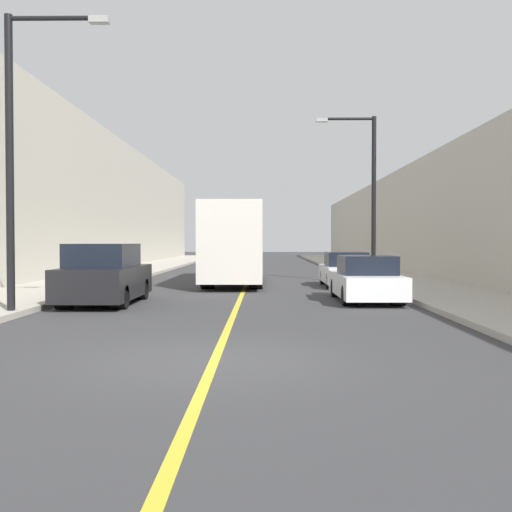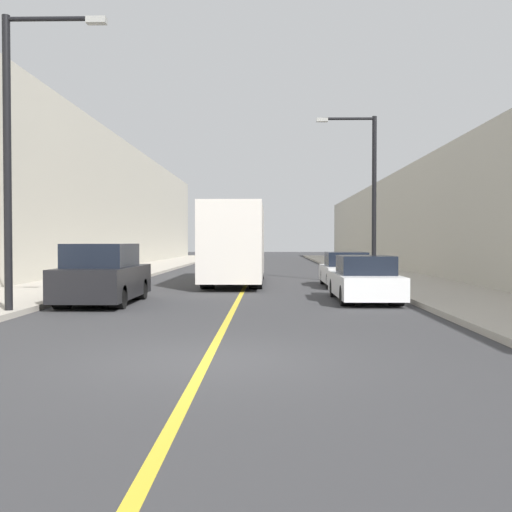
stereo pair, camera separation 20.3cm
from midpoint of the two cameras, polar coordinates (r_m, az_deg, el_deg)
name	(u,v)px [view 1 (the left image)]	position (r m, az deg, el deg)	size (l,w,h in m)	color
ground_plane	(214,361)	(9.77, -4.58, -9.91)	(200.00, 200.00, 0.00)	#38383A
sidewalk_left	(142,269)	(40.42, -10.94, -1.23)	(3.90, 72.00, 0.16)	#B2AA9E
sidewalk_right	(362,269)	(40.09, 9.96, -1.25)	(3.90, 72.00, 0.16)	#B2AA9E
building_row_left	(82,202)	(41.44, -16.34, 5.00)	(4.00, 72.00, 9.12)	#B7B2A3
building_row_right	(423,222)	(40.89, 15.46, 3.18)	(4.00, 72.00, 6.45)	#B7B2A3
road_center_line	(252,270)	(39.59, -0.53, -1.37)	(0.16, 72.00, 0.01)	gold
bus	(235,243)	(27.14, -2.18, 1.28)	(2.47, 10.01, 3.49)	silver
parked_suv_left	(105,276)	(18.85, -14.53, -1.87)	(2.00, 4.61, 1.84)	black
car_right_near	(366,280)	(19.43, 10.12, -2.31)	(1.86, 4.59, 1.47)	silver
car_right_mid	(345,271)	(25.60, 8.28, -1.42)	(1.86, 4.25, 1.47)	silver
street_lamp_left	(19,142)	(16.57, -22.00, 10.04)	(2.65, 0.24, 7.47)	black
street_lamp_right	(368,187)	(27.06, 10.44, 6.49)	(2.65, 0.24, 7.27)	black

